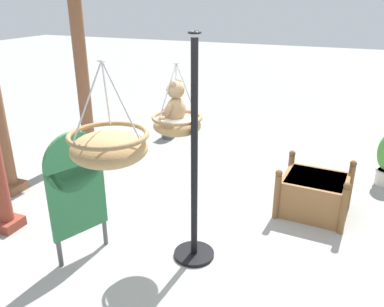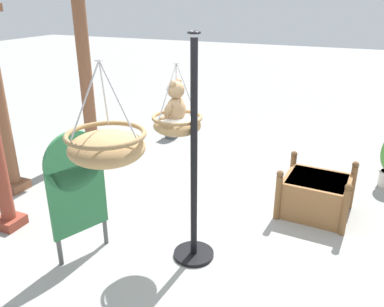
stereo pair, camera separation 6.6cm
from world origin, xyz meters
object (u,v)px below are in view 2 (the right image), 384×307
at_px(hanging_basket_with_teddy, 177,124).
at_px(greenhouse_pillar_right, 0,108).
at_px(greenhouse_pillar_far_back, 85,74).
at_px(potted_plant_bushy_green, 171,125).
at_px(hanging_basket_left_high, 107,146).
at_px(teddy_bear, 175,105).
at_px(wooden_planter_box, 316,194).
at_px(display_sign_board, 77,185).
at_px(display_pole_central, 194,197).

distance_m(hanging_basket_with_teddy, greenhouse_pillar_right, 2.82).
relative_size(greenhouse_pillar_far_back, potted_plant_bushy_green, 5.10).
relative_size(hanging_basket_left_high, potted_plant_bushy_green, 1.29).
height_order(hanging_basket_left_high, greenhouse_pillar_right, greenhouse_pillar_right).
distance_m(teddy_bear, wooden_planter_box, 2.34).
height_order(hanging_basket_with_teddy, greenhouse_pillar_far_back, greenhouse_pillar_far_back).
bearing_deg(potted_plant_bushy_green, wooden_planter_box, -122.15).
distance_m(greenhouse_pillar_far_back, potted_plant_bushy_green, 1.99).
relative_size(hanging_basket_left_high, display_sign_board, 0.53).
height_order(hanging_basket_left_high, greenhouse_pillar_far_back, greenhouse_pillar_far_back).
relative_size(teddy_bear, greenhouse_pillar_far_back, 0.15).
xyz_separation_m(hanging_basket_with_teddy, display_sign_board, (-0.59, 0.88, -0.60)).
bearing_deg(greenhouse_pillar_far_back, greenhouse_pillar_right, 174.07).
xyz_separation_m(hanging_basket_with_teddy, wooden_planter_box, (1.32, -1.34, -1.17)).
height_order(hanging_basket_with_teddy, potted_plant_bushy_green, hanging_basket_with_teddy).
distance_m(greenhouse_pillar_right, display_sign_board, 2.14).
distance_m(greenhouse_pillar_far_back, wooden_planter_box, 4.18).
bearing_deg(teddy_bear, wooden_planter_box, -45.89).
xyz_separation_m(display_pole_central, greenhouse_pillar_far_back, (2.07, 2.88, 0.71)).
distance_m(wooden_planter_box, potted_plant_bushy_green, 3.57).
distance_m(teddy_bear, display_sign_board, 1.31).
xyz_separation_m(potted_plant_bushy_green, display_sign_board, (-3.81, -0.80, 0.57)).
height_order(potted_plant_bushy_green, display_sign_board, display_sign_board).
bearing_deg(wooden_planter_box, display_sign_board, 130.74).
bearing_deg(potted_plant_bushy_green, display_sign_board, -168.11).
xyz_separation_m(display_pole_central, hanging_basket_with_teddy, (0.15, 0.25, 0.72)).
height_order(wooden_planter_box, display_sign_board, display_sign_board).
distance_m(hanging_basket_with_teddy, teddy_bear, 0.20).
relative_size(wooden_planter_box, potted_plant_bushy_green, 1.59).
distance_m(teddy_bear, greenhouse_pillar_right, 2.82).
bearing_deg(hanging_basket_with_teddy, greenhouse_pillar_right, 84.54).
xyz_separation_m(hanging_basket_left_high, wooden_planter_box, (2.57, -1.31, -1.37)).
relative_size(teddy_bear, wooden_planter_box, 0.49).
height_order(display_pole_central, hanging_basket_left_high, display_pole_central).
distance_m(hanging_basket_with_teddy, potted_plant_bushy_green, 3.81).
bearing_deg(display_pole_central, wooden_planter_box, -36.54).
bearing_deg(greenhouse_pillar_far_back, display_pole_central, -125.73).
xyz_separation_m(teddy_bear, greenhouse_pillar_right, (0.27, 2.78, -0.40)).
relative_size(display_pole_central, potted_plant_bushy_green, 4.06).
distance_m(greenhouse_pillar_right, wooden_planter_box, 4.38).
bearing_deg(wooden_planter_box, potted_plant_bushy_green, 57.85).
bearing_deg(greenhouse_pillar_far_back, hanging_basket_with_teddy, -126.15).
xyz_separation_m(display_pole_central, potted_plant_bushy_green, (3.37, 1.93, -0.46)).
height_order(greenhouse_pillar_right, wooden_planter_box, greenhouse_pillar_right).
distance_m(display_pole_central, wooden_planter_box, 1.89).
bearing_deg(hanging_basket_left_high, greenhouse_pillar_far_back, 39.97).
bearing_deg(wooden_planter_box, hanging_basket_left_high, 152.88).
distance_m(display_pole_central, teddy_bear, 0.96).
relative_size(hanging_basket_with_teddy, wooden_planter_box, 0.79).
bearing_deg(potted_plant_bushy_green, display_pole_central, -150.17).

